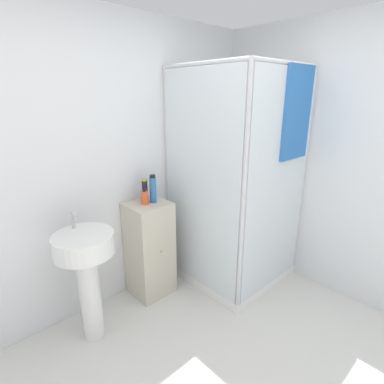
% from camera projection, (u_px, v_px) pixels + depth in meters
% --- Properties ---
extents(wall_back, '(6.40, 0.06, 2.50)m').
position_uv_depth(wall_back, '(97.00, 170.00, 2.50)').
color(wall_back, silver).
rests_on(wall_back, ground_plane).
extents(shower_enclosure, '(0.98, 1.01, 2.10)m').
position_uv_depth(shower_enclosure, '(236.00, 228.00, 3.01)').
color(shower_enclosure, white).
rests_on(shower_enclosure, ground_plane).
extents(vanity_cabinet, '(0.37, 0.37, 0.92)m').
position_uv_depth(vanity_cabinet, '(150.00, 249.00, 2.82)').
color(vanity_cabinet, beige).
rests_on(vanity_cabinet, ground_plane).
extents(sink, '(0.44, 0.44, 1.03)m').
position_uv_depth(sink, '(86.00, 265.00, 2.22)').
color(sink, white).
rests_on(sink, ground_plane).
extents(soap_dispenser, '(0.07, 0.07, 0.15)m').
position_uv_depth(soap_dispenser, '(144.00, 197.00, 2.64)').
color(soap_dispenser, '#E5562D').
rests_on(soap_dispenser, vanity_cabinet).
extents(shampoo_bottle_tall_black, '(0.05, 0.05, 0.22)m').
position_uv_depth(shampoo_bottle_tall_black, '(145.00, 190.00, 2.69)').
color(shampoo_bottle_tall_black, '#281E33').
rests_on(shampoo_bottle_tall_black, vanity_cabinet).
extents(shampoo_bottle_blue, '(0.06, 0.06, 0.26)m').
position_uv_depth(shampoo_bottle_blue, '(153.00, 189.00, 2.67)').
color(shampoo_bottle_blue, '#2D66A3').
rests_on(shampoo_bottle_blue, vanity_cabinet).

